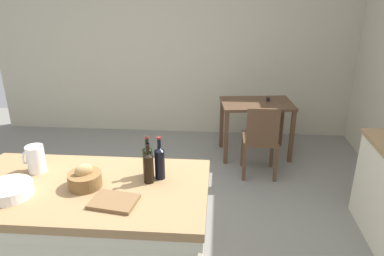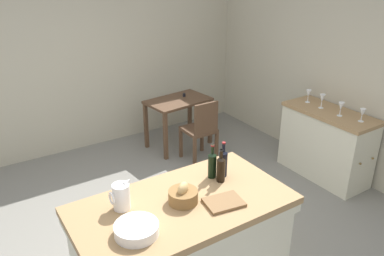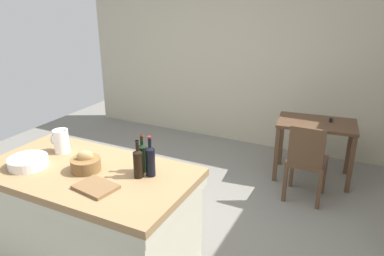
% 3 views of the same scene
% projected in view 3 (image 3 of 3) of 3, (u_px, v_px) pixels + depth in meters
% --- Properties ---
extents(ground_plane, '(6.76, 6.76, 0.00)m').
position_uv_depth(ground_plane, '(157.00, 232.00, 3.56)').
color(ground_plane, slate).
extents(wall_back, '(5.32, 0.12, 2.60)m').
position_uv_depth(wall_back, '(249.00, 57.00, 5.29)').
color(wall_back, '#B2AA93').
rests_on(wall_back, ground).
extents(island_table, '(1.69, 0.92, 0.88)m').
position_uv_depth(island_table, '(91.00, 214.00, 3.01)').
color(island_table, '#99754C').
rests_on(island_table, ground).
extents(writing_desk, '(0.96, 0.66, 0.78)m').
position_uv_depth(writing_desk, '(316.00, 131.00, 4.40)').
color(writing_desk, '#513826').
rests_on(writing_desk, ground).
extents(wooden_chair, '(0.40, 0.40, 0.89)m').
position_uv_depth(wooden_chair, '(306.00, 160.00, 3.95)').
color(wooden_chair, '#513826').
rests_on(wooden_chair, ground).
extents(pitcher, '(0.17, 0.13, 0.25)m').
position_uv_depth(pitcher, '(61.00, 141.00, 3.16)').
color(pitcher, white).
rests_on(pitcher, island_table).
extents(wash_bowl, '(0.31, 0.31, 0.08)m').
position_uv_depth(wash_bowl, '(28.00, 162.00, 2.92)').
color(wash_bowl, white).
rests_on(wash_bowl, island_table).
extents(bread_basket, '(0.23, 0.23, 0.17)m').
position_uv_depth(bread_basket, '(86.00, 164.00, 2.85)').
color(bread_basket, brown).
rests_on(bread_basket, island_table).
extents(cutting_board, '(0.32, 0.26, 0.02)m').
position_uv_depth(cutting_board, '(96.00, 187.00, 2.60)').
color(cutting_board, brown).
rests_on(cutting_board, island_table).
extents(wine_bottle_dark, '(0.07, 0.07, 0.32)m').
position_uv_depth(wine_bottle_dark, '(150.00, 160.00, 2.74)').
color(wine_bottle_dark, black).
rests_on(wine_bottle_dark, island_table).
extents(wine_bottle_amber, '(0.07, 0.07, 0.31)m').
position_uv_depth(wine_bottle_amber, '(142.00, 157.00, 2.81)').
color(wine_bottle_amber, black).
rests_on(wine_bottle_amber, island_table).
extents(wine_bottle_green, '(0.07, 0.07, 0.30)m').
position_uv_depth(wine_bottle_green, '(138.00, 163.00, 2.72)').
color(wine_bottle_green, black).
rests_on(wine_bottle_green, island_table).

